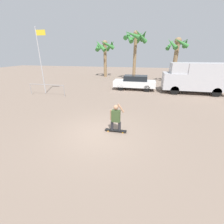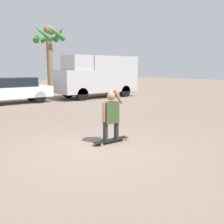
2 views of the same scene
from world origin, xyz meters
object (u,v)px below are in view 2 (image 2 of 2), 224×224
object	(u,v)px
person_skateboarder	(111,113)
parked_car_white	(13,90)
palm_tree_near_van	(49,42)
skateboard	(111,140)
camper_van	(98,75)

from	to	relation	value
person_skateboarder	parked_car_white	xyz separation A→B (m)	(0.16, 10.10, -0.03)
person_skateboarder	palm_tree_near_van	xyz separation A→B (m)	(4.99, 15.50, 3.45)
skateboard	parked_car_white	bearing A→B (deg)	89.09
person_skateboarder	camper_van	distance (m)	11.57
parked_car_white	palm_tree_near_van	size ratio (longest dim) A/B	0.79
parked_car_white	palm_tree_near_van	distance (m)	8.04
palm_tree_near_van	parked_car_white	bearing A→B (deg)	-131.78
camper_van	palm_tree_near_van	world-z (taller)	palm_tree_near_van
skateboard	camper_van	xyz separation A→B (m)	(6.18, 9.75, 1.55)
parked_car_white	palm_tree_near_van	world-z (taller)	palm_tree_near_van
camper_van	palm_tree_near_van	distance (m)	6.46
skateboard	palm_tree_near_van	xyz separation A→B (m)	(4.99, 15.50, 4.23)
camper_van	palm_tree_near_van	xyz separation A→B (m)	(-1.19, 5.75, 2.68)
camper_van	parked_car_white	size ratio (longest dim) A/B	1.32
camper_van	parked_car_white	bearing A→B (deg)	176.69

